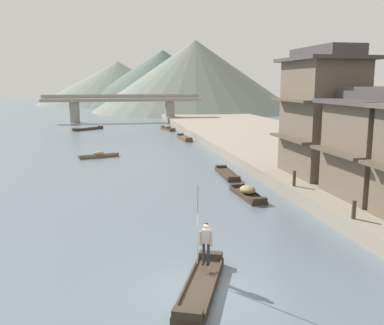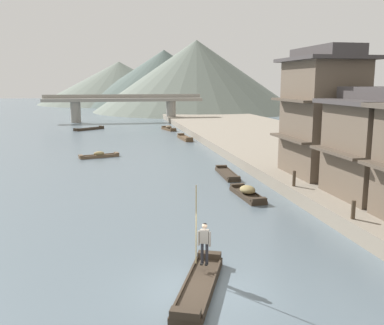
{
  "view_description": "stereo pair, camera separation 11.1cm",
  "coord_description": "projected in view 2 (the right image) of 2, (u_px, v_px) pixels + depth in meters",
  "views": [
    {
      "loc": [
        -3.03,
        -13.77,
        7.21
      ],
      "look_at": [
        2.78,
        15.67,
        1.63
      ],
      "focal_mm": 40.31,
      "sensor_mm": 36.0,
      "label": 1
    },
    {
      "loc": [
        -2.92,
        -13.8,
        7.21
      ],
      "look_at": [
        2.78,
        15.67,
        1.63
      ],
      "focal_mm": 40.31,
      "sensor_mm": 36.0,
      "label": 2
    }
  ],
  "objects": [
    {
      "name": "mooring_post_dock_mid",
      "position": [
        294.0,
        178.0,
        26.82
      ],
      "size": [
        0.2,
        0.2,
        0.98
      ],
      "primitive_type": "cylinder",
      "color": "#473828",
      "rests_on": "riverbank_right"
    },
    {
      "name": "boatman_person",
      "position": [
        204.0,
        238.0,
        15.89
      ],
      "size": [
        0.54,
        0.35,
        3.04
      ],
      "color": "black",
      "rests_on": "boat_foreground_poled"
    },
    {
      "name": "boat_moored_third",
      "position": [
        227.0,
        174.0,
        33.84
      ],
      "size": [
        1.2,
        4.78,
        0.42
      ],
      "color": "#33281E",
      "rests_on": "ground"
    },
    {
      "name": "riverbank_right",
      "position": [
        294.0,
        145.0,
        47.23
      ],
      "size": [
        18.0,
        110.0,
        0.84
      ],
      "primitive_type": "cube",
      "color": "gray",
      "rests_on": "ground"
    },
    {
      "name": "boat_moored_nearest",
      "position": [
        247.0,
        193.0,
        27.49
      ],
      "size": [
        1.25,
        4.14,
        0.75
      ],
      "color": "#33281E",
      "rests_on": "ground"
    },
    {
      "name": "mooring_post_dock_near",
      "position": [
        353.0,
        210.0,
        20.37
      ],
      "size": [
        0.2,
        0.2,
        0.9
      ],
      "primitive_type": "cylinder",
      "color": "#473828",
      "rests_on": "riverbank_right"
    },
    {
      "name": "boat_foreground_poled",
      "position": [
        199.0,
        286.0,
        15.09
      ],
      "size": [
        2.79,
        4.86,
        0.54
      ],
      "color": "#33281E",
      "rests_on": "ground"
    },
    {
      "name": "ground_plane",
      "position": [
        199.0,
        290.0,
        15.18
      ],
      "size": [
        400.0,
        400.0,
        0.0
      ],
      "primitive_type": "plane",
      "color": "slate"
    },
    {
      "name": "hill_far_east",
      "position": [
        164.0,
        78.0,
        140.1
      ],
      "size": [
        54.83,
        54.83,
        17.59
      ],
      "primitive_type": "cone",
      "color": "#4C5B56",
      "rests_on": "ground"
    },
    {
      "name": "hill_far_centre",
      "position": [
        196.0,
        76.0,
        110.3
      ],
      "size": [
        52.69,
        52.69,
        17.85
      ],
      "primitive_type": "cone",
      "color": "slate",
      "rests_on": "ground"
    },
    {
      "name": "boat_moored_far",
      "position": [
        99.0,
        155.0,
        42.11
      ],
      "size": [
        3.94,
        1.89,
        0.6
      ],
      "color": "brown",
      "rests_on": "ground"
    },
    {
      "name": "boat_moored_second",
      "position": [
        185.0,
        138.0,
        55.31
      ],
      "size": [
        1.29,
        4.92,
        0.55
      ],
      "color": "brown",
      "rests_on": "ground"
    },
    {
      "name": "stone_bridge",
      "position": [
        124.0,
        104.0,
        80.06
      ],
      "size": [
        29.3,
        2.4,
        5.05
      ],
      "color": "gray",
      "rests_on": "ground"
    },
    {
      "name": "hill_far_west",
      "position": [
        119.0,
        83.0,
        148.94
      ],
      "size": [
        55.03,
        55.03,
        14.29
      ],
      "primitive_type": "cone",
      "color": "slate",
      "rests_on": "ground"
    },
    {
      "name": "boat_midriver_upstream",
      "position": [
        169.0,
        128.0,
        66.21
      ],
      "size": [
        1.86,
        4.15,
        0.75
      ],
      "color": "brown",
      "rests_on": "ground"
    },
    {
      "name": "boat_midriver_drifting",
      "position": [
        89.0,
        129.0,
        66.72
      ],
      "size": [
        4.59,
        3.97,
        0.44
      ],
      "color": "#33281E",
      "rests_on": "ground"
    },
    {
      "name": "house_waterfront_tall",
      "position": [
        322.0,
        113.0,
        29.67
      ],
      "size": [
        5.15,
        6.27,
        8.74
      ],
      "color": "brown",
      "rests_on": "riverbank_right"
    }
  ]
}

